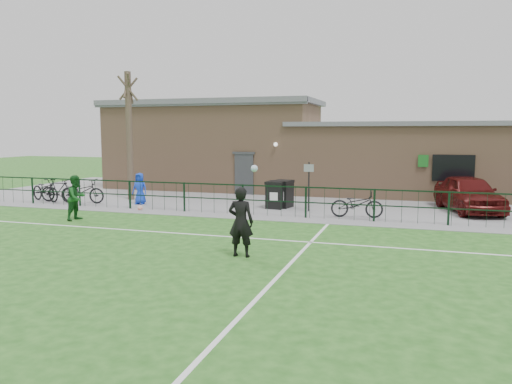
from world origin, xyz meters
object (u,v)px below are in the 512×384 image
(wheelie_bin_right, at_px, (283,195))
(outfield_player, at_px, (76,198))
(wheelie_bin_left, at_px, (276,196))
(bicycle_e, at_px, (357,204))
(car_maroon, at_px, (469,193))
(bicycle_a, at_px, (45,190))
(spectator_child, at_px, (140,189))
(ball_ground, at_px, (140,208))
(bicycle_b, at_px, (59,190))
(bicycle_c, at_px, (82,191))
(sign_post, at_px, (309,187))
(bare_tree, at_px, (129,137))

(wheelie_bin_right, xyz_separation_m, outfield_player, (-6.46, -5.15, 0.27))
(wheelie_bin_left, relative_size, bicycle_e, 0.55)
(car_maroon, bearing_deg, bicycle_a, 172.64)
(spectator_child, xyz_separation_m, ball_ground, (0.88, -1.49, -0.61))
(wheelie_bin_right, distance_m, bicycle_e, 3.68)
(car_maroon, relative_size, outfield_player, 2.63)
(outfield_player, bearing_deg, wheelie_bin_right, -44.00)
(spectator_child, relative_size, outfield_player, 0.85)
(bicycle_b, distance_m, bicycle_e, 13.56)
(wheelie_bin_left, relative_size, bicycle_c, 0.51)
(sign_post, distance_m, bicycle_e, 2.26)
(bare_tree, relative_size, bicycle_a, 2.91)
(bicycle_e, xyz_separation_m, outfield_player, (-9.77, -3.53, 0.30))
(bicycle_a, xyz_separation_m, ball_ground, (5.56, -1.00, -0.45))
(car_maroon, bearing_deg, outfield_player, -171.15)
(bicycle_c, bearing_deg, bicycle_a, 82.00)
(bicycle_b, height_order, bicycle_c, bicycle_c)
(bare_tree, relative_size, spectator_child, 4.30)
(bare_tree, xyz_separation_m, outfield_player, (1.05, -5.38, -2.18))
(bicycle_b, height_order, outfield_player, outfield_player)
(car_maroon, bearing_deg, wheelie_bin_right, 173.31)
(wheelie_bin_right, xyz_separation_m, bicycle_c, (-8.93, -1.51, 0.01))
(bicycle_a, distance_m, bicycle_e, 14.28)
(wheelie_bin_left, bearing_deg, sign_post, -10.26)
(bicycle_c, distance_m, spectator_child, 2.69)
(bare_tree, relative_size, car_maroon, 1.39)
(outfield_player, relative_size, ball_ground, 7.61)
(spectator_child, bearing_deg, wheelie_bin_right, 5.86)
(bare_tree, xyz_separation_m, ball_ground, (2.10, -2.73, -2.89))
(bicycle_e, bearing_deg, spectator_child, 79.79)
(spectator_child, bearing_deg, wheelie_bin_left, 3.14)
(wheelie_bin_right, bearing_deg, outfield_player, -130.99)
(bicycle_c, relative_size, ball_ground, 9.62)
(wheelie_bin_left, xyz_separation_m, outfield_player, (-6.28, -4.83, 0.28))
(outfield_player, bearing_deg, bare_tree, 18.46)
(wheelie_bin_left, height_order, bicycle_c, bicycle_c)
(sign_post, bearing_deg, bicycle_b, -176.36)
(bicycle_a, height_order, outfield_player, outfield_player)
(bicycle_b, distance_m, ball_ground, 4.97)
(bare_tree, distance_m, outfield_player, 5.89)
(bicycle_b, height_order, spectator_child, spectator_child)
(bicycle_a, xyz_separation_m, bicycle_e, (14.28, -0.12, -0.04))
(wheelie_bin_left, distance_m, bicycle_b, 10.14)
(car_maroon, xyz_separation_m, outfield_player, (-13.90, -6.32, 0.07))
(wheelie_bin_left, xyz_separation_m, bicycle_a, (-10.79, -1.17, 0.01))
(wheelie_bin_left, distance_m, bicycle_e, 3.72)
(bicycle_a, distance_m, bicycle_c, 2.04)
(outfield_player, bearing_deg, sign_post, -52.92)
(bicycle_e, relative_size, ball_ground, 8.91)
(wheelie_bin_left, height_order, ball_ground, wheelie_bin_left)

